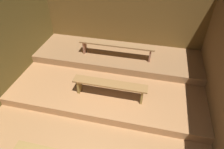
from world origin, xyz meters
name	(u,v)px	position (x,y,z in m)	size (l,w,h in m)	color
ground	(105,101)	(0.00, 2.51, -0.04)	(6.15, 5.82, 0.08)	#9B6D42
wall_back	(123,21)	(0.00, 5.05, 1.20)	(6.15, 0.06, 2.41)	brown
wall_left	(5,51)	(-2.70, 2.51, 1.20)	(0.06, 5.82, 2.41)	brown
platform_lower	(112,78)	(0.00, 3.36, 0.11)	(5.35, 3.33, 0.23)	#A47145
platform_middle	(118,56)	(0.00, 4.22, 0.34)	(5.35, 1.60, 0.23)	olive
bench_lower_center	(110,86)	(0.15, 2.46, 0.60)	(1.93, 0.29, 0.46)	olive
bench_middle_center	(117,46)	(-0.01, 4.04, 0.84)	(2.35, 0.29, 0.46)	olive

